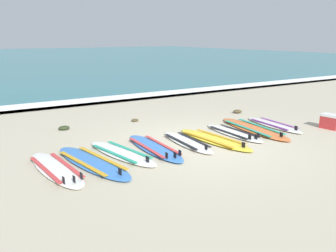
{
  "coord_description": "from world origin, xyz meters",
  "views": [
    {
      "loc": [
        -4.59,
        -6.09,
        2.34
      ],
      "look_at": [
        -0.36,
        0.88,
        0.25
      ],
      "focal_mm": 37.48,
      "sensor_mm": 36.0,
      "label": 1
    }
  ],
  "objects_px": {
    "surfboard_4": "(187,142)",
    "surfboard_3": "(154,148)",
    "surfboard_0": "(56,169)",
    "surfboard_8": "(274,125)",
    "cooler_box": "(330,121)",
    "surfboard_1": "(92,162)",
    "surfboard_5": "(214,139)",
    "surfboard_2": "(122,153)",
    "surfboard_6": "(233,133)",
    "surfboard_7": "(253,129)"
  },
  "relations": [
    {
      "from": "surfboard_4",
      "to": "surfboard_3",
      "type": "bearing_deg",
      "value": 178.2
    },
    {
      "from": "surfboard_0",
      "to": "surfboard_8",
      "type": "xyz_separation_m",
      "value": [
        5.81,
        0.23,
        -0.0
      ]
    },
    {
      "from": "surfboard_4",
      "to": "cooler_box",
      "type": "relative_size",
      "value": 3.87
    },
    {
      "from": "surfboard_1",
      "to": "cooler_box",
      "type": "height_order",
      "value": "cooler_box"
    },
    {
      "from": "surfboard_5",
      "to": "cooler_box",
      "type": "xyz_separation_m",
      "value": [
        3.3,
        -0.68,
        0.16
      ]
    },
    {
      "from": "surfboard_1",
      "to": "surfboard_2",
      "type": "relative_size",
      "value": 1.13
    },
    {
      "from": "cooler_box",
      "to": "surfboard_3",
      "type": "bearing_deg",
      "value": 169.78
    },
    {
      "from": "surfboard_4",
      "to": "surfboard_8",
      "type": "height_order",
      "value": "same"
    },
    {
      "from": "surfboard_4",
      "to": "surfboard_5",
      "type": "bearing_deg",
      "value": -13.49
    },
    {
      "from": "surfboard_1",
      "to": "surfboard_4",
      "type": "bearing_deg",
      "value": 3.65
    },
    {
      "from": "surfboard_6",
      "to": "cooler_box",
      "type": "xyz_separation_m",
      "value": [
        2.54,
        -0.87,
        0.16
      ]
    },
    {
      "from": "surfboard_6",
      "to": "surfboard_7",
      "type": "xyz_separation_m",
      "value": [
        0.72,
        0.05,
        -0.0
      ]
    },
    {
      "from": "surfboard_2",
      "to": "surfboard_3",
      "type": "height_order",
      "value": "same"
    },
    {
      "from": "surfboard_2",
      "to": "surfboard_8",
      "type": "distance_m",
      "value": 4.45
    },
    {
      "from": "surfboard_0",
      "to": "cooler_box",
      "type": "bearing_deg",
      "value": -5.79
    },
    {
      "from": "surfboard_3",
      "to": "surfboard_7",
      "type": "xyz_separation_m",
      "value": [
        2.96,
        0.06,
        -0.0
      ]
    },
    {
      "from": "cooler_box",
      "to": "surfboard_2",
      "type": "bearing_deg",
      "value": 170.88
    },
    {
      "from": "surfboard_0",
      "to": "surfboard_7",
      "type": "height_order",
      "value": "same"
    },
    {
      "from": "surfboard_0",
      "to": "surfboard_8",
      "type": "height_order",
      "value": "same"
    },
    {
      "from": "surfboard_3",
      "to": "surfboard_1",
      "type": "bearing_deg",
      "value": -173.23
    },
    {
      "from": "surfboard_1",
      "to": "cooler_box",
      "type": "xyz_separation_m",
      "value": [
        6.21,
        -0.69,
        0.16
      ]
    },
    {
      "from": "surfboard_1",
      "to": "surfboard_6",
      "type": "height_order",
      "value": "same"
    },
    {
      "from": "surfboard_2",
      "to": "surfboard_7",
      "type": "xyz_separation_m",
      "value": [
        3.71,
        0.04,
        -0.0
      ]
    },
    {
      "from": "surfboard_3",
      "to": "cooler_box",
      "type": "bearing_deg",
      "value": -10.22
    },
    {
      "from": "surfboard_0",
      "to": "surfboard_1",
      "type": "height_order",
      "value": "same"
    },
    {
      "from": "surfboard_3",
      "to": "surfboard_6",
      "type": "bearing_deg",
      "value": 0.34
    },
    {
      "from": "surfboard_3",
      "to": "surfboard_8",
      "type": "bearing_deg",
      "value": 1.08
    },
    {
      "from": "surfboard_2",
      "to": "surfboard_6",
      "type": "height_order",
      "value": "same"
    },
    {
      "from": "surfboard_2",
      "to": "surfboard_7",
      "type": "bearing_deg",
      "value": 0.6
    },
    {
      "from": "surfboard_5",
      "to": "surfboard_8",
      "type": "relative_size",
      "value": 1.15
    },
    {
      "from": "surfboard_1",
      "to": "surfboard_3",
      "type": "distance_m",
      "value": 1.45
    },
    {
      "from": "surfboard_1",
      "to": "cooler_box",
      "type": "distance_m",
      "value": 6.25
    },
    {
      "from": "surfboard_1",
      "to": "surfboard_8",
      "type": "bearing_deg",
      "value": 2.68
    },
    {
      "from": "surfboard_5",
      "to": "surfboard_6",
      "type": "distance_m",
      "value": 0.79
    },
    {
      "from": "surfboard_5",
      "to": "surfboard_8",
      "type": "bearing_deg",
      "value": 6.4
    },
    {
      "from": "surfboard_4",
      "to": "surfboard_2",
      "type": "bearing_deg",
      "value": 178.12
    },
    {
      "from": "surfboard_0",
      "to": "surfboard_4",
      "type": "distance_m",
      "value": 2.94
    },
    {
      "from": "surfboard_5",
      "to": "surfboard_7",
      "type": "bearing_deg",
      "value": 9.37
    },
    {
      "from": "surfboard_1",
      "to": "surfboard_6",
      "type": "relative_size",
      "value": 1.27
    },
    {
      "from": "surfboard_0",
      "to": "surfboard_6",
      "type": "distance_m",
      "value": 4.35
    },
    {
      "from": "surfboard_5",
      "to": "cooler_box",
      "type": "relative_size",
      "value": 4.59
    },
    {
      "from": "surfboard_3",
      "to": "surfboard_5",
      "type": "distance_m",
      "value": 1.48
    },
    {
      "from": "surfboard_4",
      "to": "surfboard_8",
      "type": "xyz_separation_m",
      "value": [
        2.88,
        0.1,
        -0.0
      ]
    },
    {
      "from": "surfboard_3",
      "to": "surfboard_5",
      "type": "relative_size",
      "value": 0.96
    },
    {
      "from": "surfboard_1",
      "to": "surfboard_7",
      "type": "height_order",
      "value": "same"
    },
    {
      "from": "surfboard_5",
      "to": "surfboard_7",
      "type": "distance_m",
      "value": 1.51
    },
    {
      "from": "surfboard_2",
      "to": "surfboard_5",
      "type": "distance_m",
      "value": 2.23
    },
    {
      "from": "surfboard_7",
      "to": "surfboard_8",
      "type": "xyz_separation_m",
      "value": [
        0.75,
        0.01,
        0.0
      ]
    },
    {
      "from": "surfboard_0",
      "to": "surfboard_1",
      "type": "bearing_deg",
      "value": -0.7
    },
    {
      "from": "surfboard_8",
      "to": "surfboard_6",
      "type": "bearing_deg",
      "value": -177.79
    }
  ]
}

